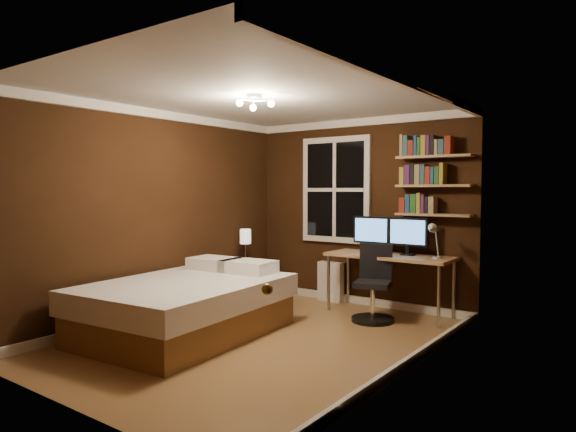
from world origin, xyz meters
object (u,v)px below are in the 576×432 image
Objects in this scene: nightstand at (246,282)px; desk at (389,259)px; radiator at (331,282)px; monitor_right at (408,236)px; desk_lamp at (435,240)px; office_chair at (374,293)px; bed at (187,306)px; bedside_lamp at (245,245)px; monitor_left at (371,234)px.

desk is (1.87, 0.56, 0.40)m from nightstand.
nightstand reaches higher than radiator.
monitor_right is (0.21, 0.08, 0.29)m from desk.
radiator is at bearing 169.88° from desk_lamp.
radiator is 0.60× the size of office_chair.
desk_lamp reaches higher than radiator.
desk is 3.14× the size of monitor_right.
bedside_lamp is at bearing 103.54° from bed.
monitor_right is 1.14× the size of desk_lamp.
monitor_right is (2.08, 0.64, 0.18)m from bedside_lamp.
nightstand is 0.37× the size of desk.
bed is at bearing -125.52° from monitor_right.
monitor_right is (2.08, 0.64, 0.69)m from nightstand.
bed is at bearing -144.29° from office_chair.
monitor_right reaches higher than office_chair.
monitor_left is 0.55× the size of office_chair.
radiator is (0.89, 0.77, -0.02)m from nightstand.
radiator is 1.08m from desk.
monitor_left is (1.58, 0.64, 0.18)m from bedside_lamp.
desk is at bearing 73.09° from office_chair.
desk_lamp is 0.49× the size of office_chair.
monitor_left reaches higher than bedside_lamp.
radiator is at bearing 32.59° from nightstand.
monitor_left reaches higher than desk.
desk is (1.87, 0.56, -0.11)m from bedside_lamp.
bedside_lamp is at bearing -163.29° from desk.
office_chair reaches higher than nightstand.
bed is at bearing -99.25° from radiator.
bed is 2.54m from desk.
desk is at bearing 8.48° from nightstand.
nightstand is at bearing -139.17° from radiator.
monitor_left reaches higher than desk_lamp.
monitor_left is at bearing 170.50° from desk_lamp.
monitor_right is (0.50, 0.00, 0.00)m from monitor_left.
office_chair is (1.86, 0.15, 0.04)m from nightstand.
monitor_left reaches higher than bed.
bedside_lamp is at bearing -168.74° from desk_lamp.
monitor_right reaches higher than nightstand.
bedside_lamp is (-0.52, 1.55, 0.49)m from bed.
bedside_lamp is 1.72m from monitor_left.
monitor_right reaches higher than bedside_lamp.
bed is 2.52m from monitor_left.
nightstand is 1.99m from desk.
bed reaches higher than nightstand.
monitor_right is 0.84m from office_chair.
desk_lamp is (0.39, -0.15, -0.01)m from monitor_right.
bedside_lamp reaches higher than office_chair.
desk is (0.98, -0.21, 0.41)m from radiator.
bedside_lamp is 0.87× the size of monitor_left.
bed is 3.90× the size of nightstand.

